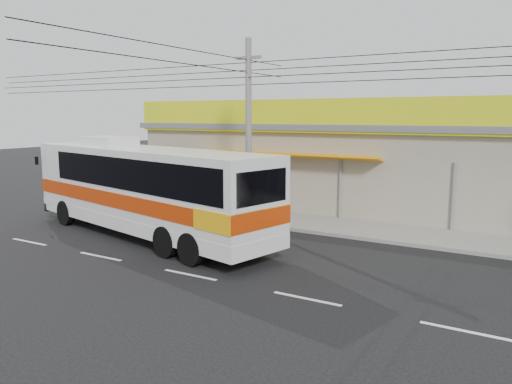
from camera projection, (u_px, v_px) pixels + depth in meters
The scene contains 8 objects.
ground at pixel (234, 256), 17.68m from camera, with size 120.00×120.00×0.00m, color black.
sidewalk at pixel (306, 223), 22.76m from camera, with size 30.00×3.20×0.15m, color gray.
lane_markings at pixel (190, 275), 15.56m from camera, with size 50.00×0.12×0.01m, color silver, non-canonical shape.
storefront_building at pixel (350, 164), 27.13m from camera, with size 22.60×9.20×5.70m.
coach_bus at pixel (148, 185), 19.96m from camera, with size 13.30×5.60×4.01m.
motorbike_red at pixel (208, 199), 25.84m from camera, with size 0.65×1.87×0.98m, color maroon.
motorbike_dark at pixel (213, 198), 25.57m from camera, with size 0.54×1.93×1.16m, color black.
utility_pole at pixel (248, 72), 21.21m from camera, with size 34.00×14.00×8.16m.
Camera 1 is at (9.42, -14.32, 4.95)m, focal length 35.00 mm.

